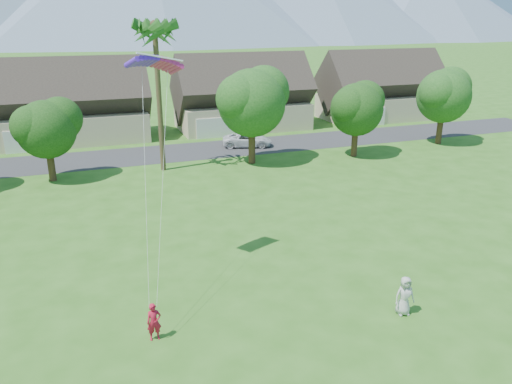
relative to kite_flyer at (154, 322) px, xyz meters
name	(u,v)px	position (x,y,z in m)	size (l,w,h in m)	color
ground	(345,369)	(6.44, -4.29, -0.82)	(500.00, 500.00, 0.00)	#2D6019
street	(174,153)	(6.44, 29.71, -0.81)	(90.00, 7.00, 0.01)	#2D2D30
kite_flyer	(154,322)	(0.00, 0.00, 0.00)	(0.60, 0.39, 1.63)	#B2142E
watcher	(405,296)	(10.75, -1.84, 0.10)	(0.89, 0.58, 1.82)	#B5B5B1
parked_car	(247,140)	(14.02, 29.71, -0.12)	(2.32, 5.03, 1.40)	silver
houses_row	(162,103)	(6.94, 38.70, 2.63)	(72.75, 8.19, 8.86)	beige
tree_row	(171,115)	(5.30, 23.62, 4.07)	(62.27, 6.67, 8.45)	#47301C
fan_palm	(155,28)	(4.44, 24.21, 10.98)	(3.00, 3.00, 13.80)	#4C3D26
parafoil_kite	(154,61)	(1.61, 6.18, 9.81)	(2.84, 1.41, 0.50)	#511BCB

